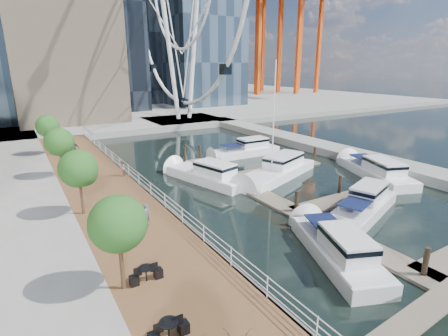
% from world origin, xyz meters
% --- Properties ---
extents(ground, '(520.00, 520.00, 0.00)m').
position_xyz_m(ground, '(0.00, 0.00, 0.00)').
color(ground, black).
rests_on(ground, ground).
extents(boardwalk, '(6.00, 60.00, 1.00)m').
position_xyz_m(boardwalk, '(-9.00, 15.00, 0.50)').
color(boardwalk, brown).
rests_on(boardwalk, ground).
extents(seawall, '(0.25, 60.00, 1.00)m').
position_xyz_m(seawall, '(-6.00, 15.00, 0.50)').
color(seawall, '#595954').
rests_on(seawall, ground).
extents(land_far, '(200.00, 114.00, 1.00)m').
position_xyz_m(land_far, '(0.00, 102.00, 0.50)').
color(land_far, gray).
rests_on(land_far, ground).
extents(breakwater, '(4.00, 60.00, 1.00)m').
position_xyz_m(breakwater, '(20.00, 20.00, 0.50)').
color(breakwater, gray).
rests_on(breakwater, ground).
extents(pier, '(14.00, 12.00, 1.00)m').
position_xyz_m(pier, '(14.00, 52.00, 0.50)').
color(pier, gray).
rests_on(pier, ground).
extents(railing, '(0.10, 60.00, 1.05)m').
position_xyz_m(railing, '(-6.10, 15.00, 1.52)').
color(railing, white).
rests_on(railing, boardwalk).
extents(floating_docks, '(16.00, 34.00, 2.60)m').
position_xyz_m(floating_docks, '(7.97, 9.98, 0.49)').
color(floating_docks, '#6D6051').
rests_on(floating_docks, ground).
extents(port_cranes, '(40.00, 52.00, 38.00)m').
position_xyz_m(port_cranes, '(67.67, 95.67, 20.00)').
color(port_cranes, '#D84C14').
rests_on(port_cranes, ground).
extents(street_trees, '(2.60, 42.60, 4.60)m').
position_xyz_m(street_trees, '(-11.40, 14.00, 4.29)').
color(street_trees, '#3F2B1C').
rests_on(street_trees, ground).
extents(yacht_foreground, '(9.79, 5.51, 2.15)m').
position_xyz_m(yacht_foreground, '(7.22, 5.16, 0.00)').
color(yacht_foreground, silver).
rests_on(yacht_foreground, ground).
extents(pedestrian_near, '(0.66, 0.66, 1.55)m').
position_xyz_m(pedestrian_near, '(-8.22, 9.83, 1.77)').
color(pedestrian_near, '#495261').
rests_on(pedestrian_near, boardwalk).
extents(pedestrian_mid, '(0.93, 0.95, 1.55)m').
position_xyz_m(pedestrian_mid, '(-6.63, 21.28, 1.78)').
color(pedestrian_mid, '#806858').
rests_on(pedestrian_mid, boardwalk).
extents(pedestrian_far, '(1.23, 0.74, 1.96)m').
position_xyz_m(pedestrian_far, '(-9.27, 31.17, 1.98)').
color(pedestrian_far, '#32373E').
rests_on(pedestrian_far, boardwalk).
extents(moored_yachts, '(21.99, 36.86, 11.50)m').
position_xyz_m(moored_yachts, '(7.43, 13.62, 0.00)').
color(moored_yachts, white).
rests_on(moored_yachts, ground).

